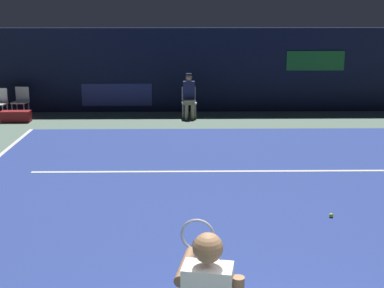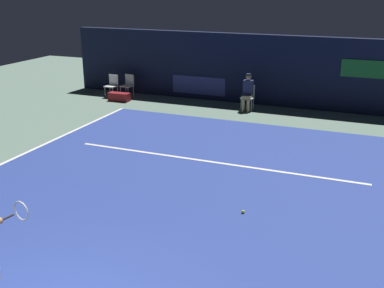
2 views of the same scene
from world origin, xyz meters
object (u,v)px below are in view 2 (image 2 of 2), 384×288
courtside_chair_near (128,84)px  courtside_chair_far (112,84)px  tennis_ball (243,212)px  equipment_bag (119,97)px  line_judge_on_chair (248,92)px

courtside_chair_near → courtside_chair_far: bearing=-151.9°
tennis_ball → equipment_bag: (-7.19, 7.39, 0.11)m
line_judge_on_chair → courtside_chair_near: bearing=176.4°
line_judge_on_chair → courtside_chair_far: bearing=179.8°
courtside_chair_far → tennis_ball: courtside_chair_far is taller
line_judge_on_chair → equipment_bag: size_ratio=1.57×
tennis_ball → courtside_chair_near: bearing=131.4°
line_judge_on_chair → tennis_ball: 8.23m
courtside_chair_near → courtside_chair_far: size_ratio=1.00×
courtside_chair_near → tennis_ball: 10.98m
courtside_chair_near → equipment_bag: bearing=-85.4°
courtside_chair_near → line_judge_on_chair: bearing=-3.6°
equipment_bag → line_judge_on_chair: bearing=5.2°
line_judge_on_chair → courtside_chair_far: line_judge_on_chair is taller
courtside_chair_far → equipment_bag: bearing=-40.4°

